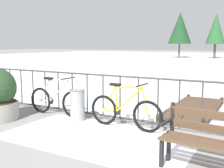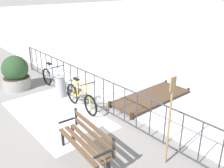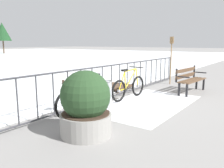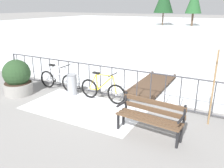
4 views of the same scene
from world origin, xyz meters
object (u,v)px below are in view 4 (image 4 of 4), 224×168
at_px(planter_with_shrub, 17,78).
at_px(bicycle_near_railing, 58,80).
at_px(park_bench, 150,115).
at_px(oar_upright, 214,84).
at_px(trash_bin, 72,85).
at_px(bicycle_second, 102,90).

bearing_deg(planter_with_shrub, bicycle_near_railing, 46.27).
relative_size(bicycle_near_railing, park_bench, 1.05).
relative_size(park_bench, planter_with_shrub, 1.32).
height_order(park_bench, oar_upright, oar_upright).
bearing_deg(bicycle_near_railing, planter_with_shrub, -133.73).
bearing_deg(trash_bin, oar_upright, -0.23).
bearing_deg(bicycle_second, park_bench, -30.65).
bearing_deg(planter_with_shrub, park_bench, -4.14).
height_order(bicycle_second, trash_bin, bicycle_second).
bearing_deg(bicycle_near_railing, oar_upright, -1.77).
distance_m(park_bench, planter_with_shrub, 5.02).
bearing_deg(oar_upright, bicycle_second, 179.41).
relative_size(bicycle_near_railing, oar_upright, 0.86).
xyz_separation_m(bicycle_near_railing, park_bench, (4.05, -1.36, 0.14)).
bearing_deg(bicycle_second, planter_with_shrub, -163.54).
height_order(bicycle_near_railing, bicycle_second, same).
bearing_deg(trash_bin, bicycle_near_railing, 169.31).
xyz_separation_m(bicycle_near_railing, planter_with_shrub, (-0.95, -0.99, 0.21)).
bearing_deg(planter_with_shrub, oar_upright, 7.64).
height_order(bicycle_second, planter_with_shrub, planter_with_shrub).
relative_size(bicycle_second, oar_upright, 0.86).
distance_m(park_bench, oar_upright, 1.81).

